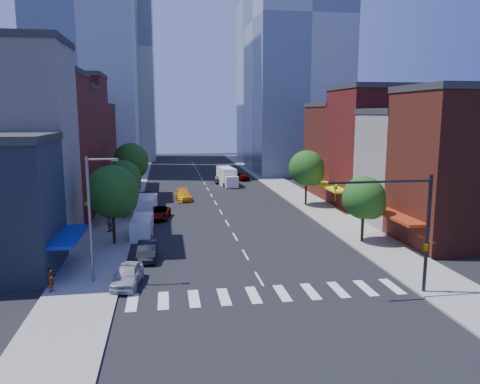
% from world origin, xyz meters
% --- Properties ---
extents(ground, '(220.00, 220.00, 0.00)m').
position_xyz_m(ground, '(0.00, 0.00, 0.00)').
color(ground, black).
rests_on(ground, ground).
extents(sidewalk_left, '(5.00, 120.00, 0.15)m').
position_xyz_m(sidewalk_left, '(-12.50, 40.00, 0.07)').
color(sidewalk_left, gray).
rests_on(sidewalk_left, ground).
extents(sidewalk_right, '(5.00, 120.00, 0.15)m').
position_xyz_m(sidewalk_right, '(12.50, 40.00, 0.07)').
color(sidewalk_right, gray).
rests_on(sidewalk_right, ground).
extents(crosswalk, '(19.00, 3.00, 0.01)m').
position_xyz_m(crosswalk, '(0.00, -3.00, 0.01)').
color(crosswalk, silver).
rests_on(crosswalk, ground).
extents(bldg_left_1, '(12.00, 8.00, 18.00)m').
position_xyz_m(bldg_left_1, '(-21.00, 12.00, 9.00)').
color(bldg_left_1, beige).
rests_on(bldg_left_1, ground).
extents(bldg_left_2, '(12.00, 9.00, 16.00)m').
position_xyz_m(bldg_left_2, '(-21.00, 20.50, 8.00)').
color(bldg_left_2, maroon).
rests_on(bldg_left_2, ground).
extents(bldg_left_3, '(12.00, 8.00, 15.00)m').
position_xyz_m(bldg_left_3, '(-21.00, 29.00, 7.50)').
color(bldg_left_3, '#572015').
rests_on(bldg_left_3, ground).
extents(bldg_left_4, '(12.00, 9.00, 17.00)m').
position_xyz_m(bldg_left_4, '(-21.00, 37.50, 8.50)').
color(bldg_left_4, maroon).
rests_on(bldg_left_4, ground).
extents(bldg_left_5, '(12.00, 10.00, 13.00)m').
position_xyz_m(bldg_left_5, '(-21.00, 47.00, 6.50)').
color(bldg_left_5, '#572015').
rests_on(bldg_left_5, ground).
extents(bldg_right_0, '(12.00, 9.00, 14.00)m').
position_xyz_m(bldg_right_0, '(21.00, 6.50, 7.00)').
color(bldg_right_0, '#572015').
rests_on(bldg_right_0, ground).
extents(bldg_right_1, '(12.00, 8.00, 12.00)m').
position_xyz_m(bldg_right_1, '(21.00, 15.00, 6.00)').
color(bldg_right_1, beige).
rests_on(bldg_right_1, ground).
extents(bldg_right_2, '(12.00, 10.00, 15.00)m').
position_xyz_m(bldg_right_2, '(21.00, 24.00, 7.50)').
color(bldg_right_2, maroon).
rests_on(bldg_right_2, ground).
extents(bldg_right_3, '(12.00, 10.00, 13.00)m').
position_xyz_m(bldg_right_3, '(21.00, 34.00, 6.50)').
color(bldg_right_3, '#572015').
rests_on(bldg_right_3, ground).
extents(tower_ne, '(18.00, 20.00, 60.00)m').
position_xyz_m(tower_ne, '(20.00, 62.00, 30.00)').
color(tower_ne, '#9EA5AD').
rests_on(tower_ne, ground).
extents(tower_far_w, '(18.00, 18.00, 56.00)m').
position_xyz_m(tower_far_w, '(-18.00, 95.00, 28.00)').
color(tower_far_w, '#9EA5AD').
rests_on(tower_far_w, ground).
extents(traffic_signal, '(7.24, 2.24, 8.00)m').
position_xyz_m(traffic_signal, '(9.94, -4.50, 4.16)').
color(traffic_signal, black).
rests_on(traffic_signal, sidewalk_right).
extents(streetlight, '(2.25, 0.25, 9.00)m').
position_xyz_m(streetlight, '(-11.81, 1.00, 5.28)').
color(streetlight, slate).
rests_on(streetlight, sidewalk_left).
extents(tree_left_near, '(4.80, 4.80, 7.30)m').
position_xyz_m(tree_left_near, '(-11.35, 10.92, 4.87)').
color(tree_left_near, black).
rests_on(tree_left_near, sidewalk_left).
extents(tree_left_mid, '(4.20, 4.20, 6.65)m').
position_xyz_m(tree_left_mid, '(-11.35, 21.92, 4.53)').
color(tree_left_mid, black).
rests_on(tree_left_mid, sidewalk_left).
extents(tree_left_far, '(5.00, 5.00, 7.75)m').
position_xyz_m(tree_left_far, '(-11.35, 35.92, 5.20)').
color(tree_left_far, black).
rests_on(tree_left_far, sidewalk_left).
extents(tree_right_near, '(4.00, 4.00, 6.20)m').
position_xyz_m(tree_right_near, '(11.65, 7.92, 4.19)').
color(tree_right_near, black).
rests_on(tree_right_near, sidewalk_right).
extents(tree_right_far, '(4.60, 4.60, 7.20)m').
position_xyz_m(tree_right_far, '(11.65, 25.92, 4.86)').
color(tree_right_far, black).
rests_on(tree_right_far, sidewalk_right).
extents(parked_car_front, '(2.38, 4.70, 1.54)m').
position_xyz_m(parked_car_front, '(-9.50, 0.17, 0.77)').
color(parked_car_front, '#AFAFB4').
rests_on(parked_car_front, ground).
extents(parked_car_second, '(1.69, 4.47, 1.46)m').
position_xyz_m(parked_car_second, '(-8.33, 6.16, 0.73)').
color(parked_car_second, black).
rests_on(parked_car_second, ground).
extents(parked_car_third, '(2.88, 5.13, 1.35)m').
position_xyz_m(parked_car_third, '(-7.50, 21.40, 0.68)').
color(parked_car_third, '#999999').
rests_on(parked_car_third, ground).
extents(parked_car_rear, '(2.77, 5.39, 1.50)m').
position_xyz_m(parked_car_rear, '(-9.25, 29.68, 0.75)').
color(parked_car_rear, black).
rests_on(parked_car_rear, ground).
extents(cargo_van_near, '(2.16, 4.91, 2.06)m').
position_xyz_m(cargo_van_near, '(-9.07, 13.33, 1.02)').
color(cargo_van_near, white).
rests_on(cargo_van_near, ground).
extents(cargo_van_far, '(2.60, 5.51, 2.27)m').
position_xyz_m(cargo_van_far, '(-9.06, 23.33, 1.13)').
color(cargo_van_far, white).
rests_on(cargo_van_far, ground).
extents(taxi, '(2.30, 5.14, 1.46)m').
position_xyz_m(taxi, '(-4.28, 32.81, 0.73)').
color(taxi, '#F1A20C').
rests_on(taxi, ground).
extents(traffic_car_oncoming, '(1.43, 3.92, 1.28)m').
position_xyz_m(traffic_car_oncoming, '(2.50, 48.25, 0.64)').
color(traffic_car_oncoming, black).
rests_on(traffic_car_oncoming, ground).
extents(traffic_car_far, '(2.12, 4.49, 1.48)m').
position_xyz_m(traffic_car_far, '(7.16, 50.98, 0.74)').
color(traffic_car_far, '#999999').
rests_on(traffic_car_far, ground).
extents(box_truck, '(2.87, 7.56, 2.97)m').
position_xyz_m(box_truck, '(3.61, 45.31, 1.41)').
color(box_truck, white).
rests_on(box_truck, ground).
extents(pedestrian_near, '(0.53, 0.69, 1.69)m').
position_xyz_m(pedestrian_near, '(-14.50, -0.52, 0.99)').
color(pedestrian_near, '#999999').
rests_on(pedestrian_near, sidewalk_left).
extents(pedestrian_far, '(1.03, 1.10, 1.79)m').
position_xyz_m(pedestrian_far, '(-12.55, 15.57, 1.05)').
color(pedestrian_far, '#999999').
rests_on(pedestrian_far, sidewalk_left).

